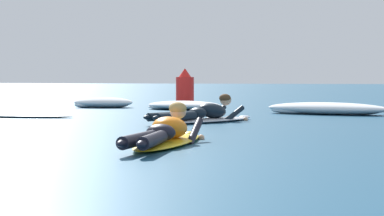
{
  "coord_description": "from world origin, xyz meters",
  "views": [
    {
      "loc": [
        4.35,
        -5.31,
        0.81
      ],
      "look_at": [
        1.83,
        5.06,
        0.33
      ],
      "focal_mm": 66.82,
      "sensor_mm": 36.0,
      "label": 1
    }
  ],
  "objects_px": {
    "surfer_far": "(206,115)",
    "drifting_surfboard": "(23,116)",
    "surfer_near": "(166,134)",
    "channel_marker_buoy": "(185,91)"
  },
  "relations": [
    {
      "from": "surfer_near",
      "to": "channel_marker_buoy",
      "type": "relative_size",
      "value": 2.6
    },
    {
      "from": "surfer_near",
      "to": "surfer_far",
      "type": "height_order",
      "value": "same"
    },
    {
      "from": "drifting_surfboard",
      "to": "channel_marker_buoy",
      "type": "bearing_deg",
      "value": 73.83
    },
    {
      "from": "surfer_far",
      "to": "drifting_surfboard",
      "type": "relative_size",
      "value": 1.19
    },
    {
      "from": "drifting_surfboard",
      "to": "channel_marker_buoy",
      "type": "relative_size",
      "value": 2.02
    },
    {
      "from": "surfer_far",
      "to": "channel_marker_buoy",
      "type": "bearing_deg",
      "value": 107.21
    },
    {
      "from": "drifting_surfboard",
      "to": "channel_marker_buoy",
      "type": "distance_m",
      "value": 6.32
    },
    {
      "from": "surfer_far",
      "to": "drifting_surfboard",
      "type": "bearing_deg",
      "value": 171.06
    },
    {
      "from": "surfer_far",
      "to": "channel_marker_buoy",
      "type": "distance_m",
      "value": 6.98
    },
    {
      "from": "surfer_far",
      "to": "channel_marker_buoy",
      "type": "relative_size",
      "value": 2.41
    }
  ]
}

